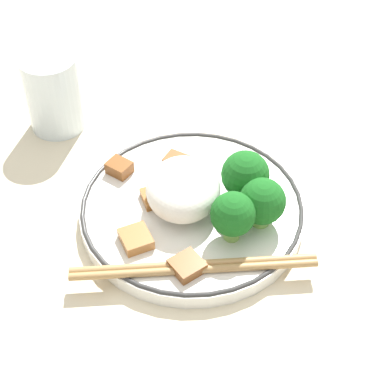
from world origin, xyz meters
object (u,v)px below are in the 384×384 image
(broccoli_back_left, at_px, (233,215))
(broccoli_back_center, at_px, (262,202))
(plate, at_px, (192,210))
(drinking_glass, at_px, (53,93))
(chopsticks, at_px, (194,267))
(broccoli_back_right, at_px, (245,175))

(broccoli_back_left, bearing_deg, broccoli_back_center, 127.02)
(plate, relative_size, drinking_glass, 2.46)
(plate, distance_m, broccoli_back_center, 0.08)
(chopsticks, bearing_deg, broccoli_back_center, 135.30)
(broccoli_back_center, height_order, broccoli_back_right, broccoli_back_right)
(plate, bearing_deg, broccoli_back_right, 104.25)
(plate, relative_size, broccoli_back_right, 3.94)
(broccoli_back_center, distance_m, drinking_glass, 0.29)
(broccoli_back_left, bearing_deg, drinking_glass, -130.89)
(drinking_glass, bearing_deg, chopsticks, 38.10)
(plate, distance_m, chopsticks, 0.08)
(plate, xyz_separation_m, drinking_glass, (-0.14, -0.17, 0.04))
(plate, xyz_separation_m, broccoli_back_right, (-0.01, 0.05, 0.04))
(plate, distance_m, broccoli_back_left, 0.07)
(broccoli_back_left, height_order, chopsticks, broccoli_back_left)
(plate, height_order, chopsticks, chopsticks)
(broccoli_back_right, bearing_deg, broccoli_back_left, -12.32)
(plate, xyz_separation_m, chopsticks, (0.08, 0.01, 0.01))
(broccoli_back_left, relative_size, broccoli_back_right, 0.94)
(broccoli_back_right, bearing_deg, broccoli_back_center, 27.36)
(drinking_glass, bearing_deg, broccoli_back_center, 56.04)
(broccoli_back_center, height_order, drinking_glass, drinking_glass)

